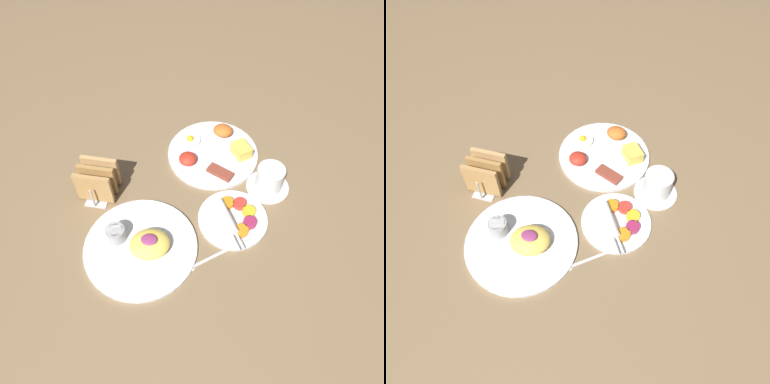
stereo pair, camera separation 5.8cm
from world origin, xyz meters
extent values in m
plane|color=brown|center=(0.00, 0.00, 0.00)|extent=(3.00, 3.00, 0.00)
cylinder|color=white|center=(0.09, 0.21, 0.01)|extent=(0.27, 0.27, 0.01)
cube|color=#E5C64C|center=(0.18, 0.22, 0.03)|extent=(0.07, 0.07, 0.04)
ellipsoid|color=#C66023|center=(0.11, 0.29, 0.03)|extent=(0.06, 0.05, 0.03)
cylinder|color=#F4EACC|center=(0.02, 0.25, 0.01)|extent=(0.06, 0.06, 0.01)
sphere|color=yellow|center=(0.02, 0.25, 0.02)|extent=(0.02, 0.02, 0.02)
ellipsoid|color=red|center=(0.02, 0.16, 0.02)|extent=(0.05, 0.05, 0.03)
cube|color=brown|center=(0.12, 0.13, 0.02)|extent=(0.08, 0.06, 0.01)
cylinder|color=white|center=(0.18, -0.01, 0.01)|extent=(0.18, 0.18, 0.01)
cylinder|color=orange|center=(0.20, -0.05, 0.02)|extent=(0.04, 0.04, 0.01)
cylinder|color=#99234C|center=(0.22, -0.02, 0.02)|extent=(0.04, 0.04, 0.01)
cylinder|color=gold|center=(0.22, 0.01, 0.02)|extent=(0.04, 0.04, 0.01)
cylinder|color=red|center=(0.19, 0.03, 0.02)|extent=(0.04, 0.04, 0.01)
cylinder|color=orange|center=(0.16, 0.03, 0.02)|extent=(0.04, 0.04, 0.01)
cylinder|color=white|center=(0.16, -0.02, 0.03)|extent=(0.08, 0.10, 0.03)
cube|color=silver|center=(0.20, -0.09, 0.03)|extent=(0.03, 0.05, 0.00)
cube|color=silver|center=(0.19, -0.09, 0.03)|extent=(0.03, 0.05, 0.00)
cylinder|color=white|center=(-0.04, -0.13, 0.01)|extent=(0.29, 0.29, 0.01)
ellipsoid|color=#EAC651|center=(-0.02, -0.13, 0.03)|extent=(0.12, 0.11, 0.04)
ellipsoid|color=#8C3366|center=(-0.02, -0.13, 0.05)|extent=(0.04, 0.03, 0.01)
cylinder|color=#99999E|center=(-0.11, -0.12, 0.03)|extent=(0.05, 0.05, 0.04)
cylinder|color=white|center=(-0.11, -0.12, 0.05)|extent=(0.04, 0.04, 0.01)
cube|color=#B7B7BC|center=(-0.20, 0.02, 0.00)|extent=(0.06, 0.12, 0.01)
cube|color=#AF8149|center=(-0.20, -0.01, 0.05)|extent=(0.10, 0.01, 0.10)
cube|color=#A4763E|center=(-0.20, 0.02, 0.05)|extent=(0.10, 0.01, 0.10)
cube|color=tan|center=(-0.20, 0.06, 0.05)|extent=(0.10, 0.01, 0.10)
cylinder|color=#B7B7BC|center=(-0.20, -0.03, 0.04)|extent=(0.01, 0.01, 0.07)
cylinder|color=#B7B7BC|center=(-0.20, 0.08, 0.04)|extent=(0.01, 0.01, 0.07)
cylinder|color=white|center=(0.26, 0.11, 0.00)|extent=(0.12, 0.12, 0.01)
cylinder|color=white|center=(0.26, 0.11, 0.04)|extent=(0.08, 0.08, 0.07)
cylinder|color=#381E0F|center=(0.26, 0.11, 0.07)|extent=(0.06, 0.06, 0.01)
cube|color=silver|center=(0.14, -0.13, 0.00)|extent=(0.09, 0.07, 0.00)
ellipsoid|color=silver|center=(0.09, -0.17, 0.00)|extent=(0.02, 0.02, 0.01)
camera|label=1|loc=(0.16, -0.55, 0.85)|focal=35.00mm
camera|label=2|loc=(0.21, -0.54, 0.85)|focal=35.00mm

